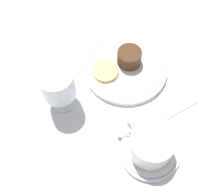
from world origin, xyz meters
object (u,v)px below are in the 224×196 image
object	(u,v)px
coffee_cup	(151,145)
dessert_cake	(129,57)
dinner_plate	(126,68)
fork	(160,122)
wine_glass	(58,86)

from	to	relation	value
coffee_cup	dessert_cake	size ratio (longest dim) A/B	1.90
dinner_plate	fork	xyz separation A→B (m)	(-0.17, 0.05, -0.01)
dinner_plate	coffee_cup	xyz separation A→B (m)	(-0.20, 0.12, 0.04)
dinner_plate	dessert_cake	size ratio (longest dim) A/B	3.49
wine_glass	dessert_cake	xyz separation A→B (m)	(-0.03, -0.20, -0.04)
dessert_cake	fork	bearing A→B (deg)	159.72
dinner_plate	wine_glass	distance (m)	0.20
dinner_plate	coffee_cup	distance (m)	0.23
fork	dessert_cake	size ratio (longest dim) A/B	2.83
wine_glass	fork	distance (m)	0.25
wine_glass	fork	xyz separation A→B (m)	(-0.20, -0.14, -0.07)
wine_glass	dessert_cake	bearing A→B (deg)	-97.07
fork	wine_glass	bearing A→B (deg)	34.90
dinner_plate	coffee_cup	size ratio (longest dim) A/B	1.83
fork	coffee_cup	bearing A→B (deg)	113.91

